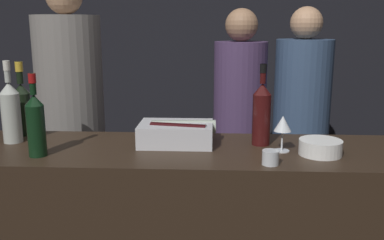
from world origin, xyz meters
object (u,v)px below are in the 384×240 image
(person_blond_tee, at_px, (301,120))
(person_grey_polo, at_px, (239,122))
(red_wine_bottle_black_foil, at_px, (262,112))
(ice_bin_with_bottles, at_px, (177,133))
(person_in_hoodie, at_px, (72,117))
(red_wine_bottle_burgundy, at_px, (36,123))
(champagne_bottle, at_px, (22,106))
(candle_votive, at_px, (270,157))
(wine_glass, at_px, (283,125))
(white_wine_bottle, at_px, (11,111))
(bowl_white, at_px, (320,147))

(person_blond_tee, height_order, person_grey_polo, person_blond_tee)
(red_wine_bottle_black_foil, bearing_deg, ice_bin_with_bottles, -177.94)
(person_in_hoodie, distance_m, person_grey_polo, 1.09)
(red_wine_bottle_burgundy, xyz_separation_m, champagne_bottle, (-0.20, 0.33, 0.00))
(candle_votive, bearing_deg, person_in_hoodie, 138.67)
(red_wine_bottle_black_foil, relative_size, person_grey_polo, 0.21)
(wine_glass, xyz_separation_m, person_grey_polo, (-0.11, 1.06, -0.24))
(white_wine_bottle, bearing_deg, person_grey_polo, 42.37)
(red_wine_bottle_black_foil, height_order, person_in_hoodie, person_in_hoodie)
(white_wine_bottle, height_order, champagne_bottle, white_wine_bottle)
(ice_bin_with_bottles, xyz_separation_m, bowl_white, (0.60, -0.13, -0.02))
(champagne_bottle, xyz_separation_m, person_grey_polo, (1.08, 0.85, -0.26))
(ice_bin_with_bottles, height_order, person_in_hoodie, person_in_hoodie)
(white_wine_bottle, bearing_deg, candle_votive, -13.07)
(red_wine_bottle_black_foil, bearing_deg, person_in_hoodie, 147.88)
(red_wine_bottle_burgundy, distance_m, person_in_hoodie, 0.92)
(red_wine_bottle_black_foil, xyz_separation_m, person_in_hoodie, (-1.08, 0.68, -0.18))
(person_grey_polo, bearing_deg, champagne_bottle, 87.51)
(bowl_white, xyz_separation_m, person_blond_tee, (0.16, 1.17, -0.15))
(wine_glass, height_order, person_in_hoodie, person_in_hoodie)
(red_wine_bottle_black_foil, distance_m, white_wine_bottle, 1.11)
(ice_bin_with_bottles, bearing_deg, candle_votive, -35.04)
(ice_bin_with_bottles, height_order, bowl_white, ice_bin_with_bottles)
(red_wine_bottle_burgundy, xyz_separation_m, person_blond_tee, (1.30, 1.25, -0.26))
(ice_bin_with_bottles, xyz_separation_m, champagne_bottle, (-0.75, 0.13, 0.09))
(wine_glass, relative_size, person_in_hoodie, 0.08)
(red_wine_bottle_black_foil, xyz_separation_m, person_grey_polo, (-0.04, 0.96, -0.27))
(candle_votive, relative_size, white_wine_bottle, 0.18)
(champagne_bottle, height_order, person_in_hoodie, person_in_hoodie)
(wine_glass, bearing_deg, red_wine_bottle_burgundy, -173.41)
(wine_glass, distance_m, red_wine_bottle_burgundy, 1.00)
(red_wine_bottle_burgundy, bearing_deg, champagne_bottle, 121.48)
(candle_votive, xyz_separation_m, champagne_bottle, (-1.13, 0.39, 0.11))
(white_wine_bottle, bearing_deg, person_in_hoodie, 87.23)
(person_grey_polo, bearing_deg, ice_bin_with_bottles, 120.55)
(person_blond_tee, bearing_deg, red_wine_bottle_burgundy, 137.12)
(ice_bin_with_bottles, xyz_separation_m, white_wine_bottle, (-0.74, -0.00, 0.09))
(candle_votive, height_order, person_grey_polo, person_grey_polo)
(wine_glass, bearing_deg, bowl_white, -15.28)
(person_grey_polo, bearing_deg, wine_glass, 145.51)
(person_in_hoodie, bearing_deg, ice_bin_with_bottles, -94.70)
(bowl_white, bearing_deg, candle_votive, -147.93)
(wine_glass, distance_m, person_in_hoodie, 1.40)
(bowl_white, bearing_deg, wine_glass, 164.72)
(wine_glass, xyz_separation_m, red_wine_bottle_black_foil, (-0.08, 0.10, 0.03))
(ice_bin_with_bottles, bearing_deg, red_wine_bottle_black_foil, 2.06)
(ice_bin_with_bottles, distance_m, red_wine_bottle_black_foil, 0.38)
(bowl_white, distance_m, candle_votive, 0.26)
(wine_glass, height_order, white_wine_bottle, white_wine_bottle)
(bowl_white, xyz_separation_m, wine_glass, (-0.15, 0.04, 0.08))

